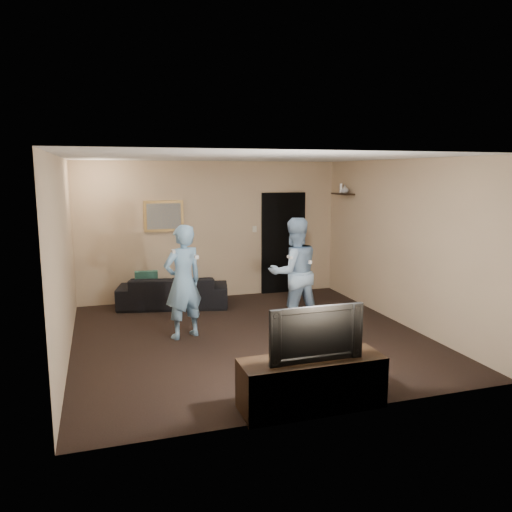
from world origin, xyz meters
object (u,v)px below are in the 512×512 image
object	(u,v)px
tv_console	(312,383)
sofa	(173,291)
television	(313,331)
wii_player_right	(294,273)
wii_player_left	(183,282)

from	to	relation	value
tv_console	sofa	bearing A→B (deg)	100.31
television	wii_player_right	world-z (taller)	wii_player_right
television	wii_player_right	xyz separation A→B (m)	(0.84, 2.61, 0.05)
sofa	wii_player_left	world-z (taller)	wii_player_left
wii_player_left	wii_player_right	bearing A→B (deg)	0.99
sofa	wii_player_right	bearing A→B (deg)	146.41
sofa	tv_console	distance (m)	4.39
sofa	wii_player_left	bearing A→B (deg)	99.46
television	wii_player_left	xyz separation A→B (m)	(-0.89, 2.58, 0.03)
tv_console	wii_player_left	size ratio (longest dim) A/B	0.91
tv_console	television	xyz separation A→B (m)	(-0.00, 0.00, 0.56)
sofa	television	bearing A→B (deg)	113.06
television	wii_player_left	distance (m)	2.73
sofa	wii_player_right	world-z (taller)	wii_player_right
sofa	television	world-z (taller)	television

